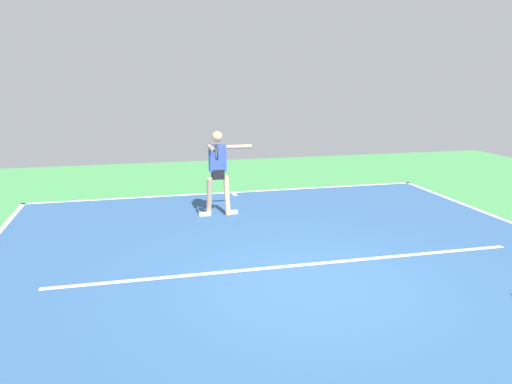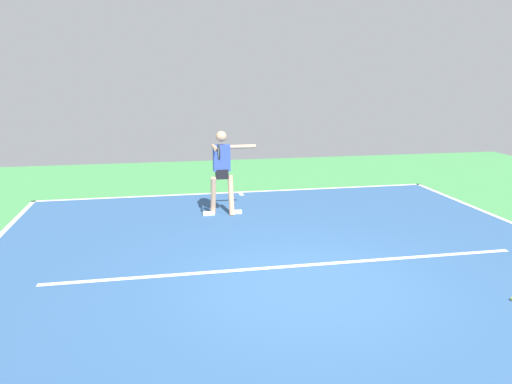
# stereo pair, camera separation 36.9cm
# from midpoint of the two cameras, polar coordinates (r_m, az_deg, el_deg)

# --- Properties ---
(ground_plane) EXTENTS (21.35, 21.35, 0.00)m
(ground_plane) POSITION_cam_midpoint_polar(r_m,az_deg,el_deg) (7.02, 7.38, -10.55)
(ground_plane) COLOR #428E4C
(court_surface) EXTENTS (9.77, 11.58, 0.00)m
(court_surface) POSITION_cam_midpoint_polar(r_m,az_deg,el_deg) (7.02, 7.38, -10.54)
(court_surface) COLOR #2D5484
(court_surface) RESTS_ON ground_plane
(court_line_baseline_near) EXTENTS (9.77, 0.10, 0.01)m
(court_line_baseline_near) POSITION_cam_midpoint_polar(r_m,az_deg,el_deg) (12.34, -1.01, -0.02)
(court_line_baseline_near) COLOR white
(court_line_baseline_near) RESTS_ON ground_plane
(court_line_service) EXTENTS (7.33, 0.10, 0.01)m
(court_line_service) POSITION_cam_midpoint_polar(r_m,az_deg,el_deg) (7.64, 5.72, -8.49)
(court_line_service) COLOR white
(court_line_service) RESTS_ON ground_plane
(court_line_centre_mark) EXTENTS (0.10, 0.30, 0.01)m
(court_line_centre_mark) POSITION_cam_midpoint_polar(r_m,az_deg,el_deg) (12.14, -0.85, -0.23)
(court_line_centre_mark) COLOR white
(court_line_centre_mark) RESTS_ON ground_plane
(tennis_player) EXTENTS (1.12, 1.20, 1.76)m
(tennis_player) POSITION_cam_midpoint_polar(r_m,az_deg,el_deg) (10.12, -2.86, 2.85)
(tennis_player) COLOR tan
(tennis_player) RESTS_ON ground_plane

